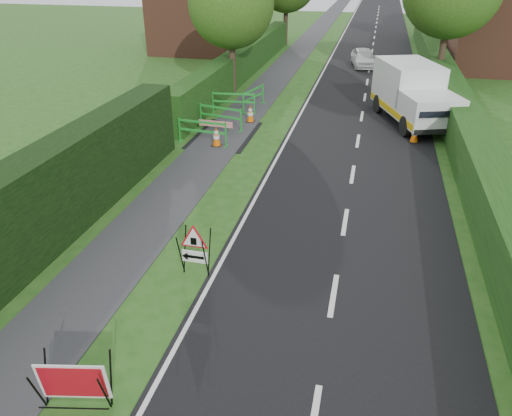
{
  "coord_description": "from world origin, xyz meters",
  "views": [
    {
      "loc": [
        2.88,
        -8.22,
        6.91
      ],
      "look_at": [
        0.26,
        2.89,
        1.01
      ],
      "focal_mm": 35.0,
      "sensor_mm": 36.0,
      "label": 1
    }
  ],
  "objects_px": {
    "red_rect_sign": "(73,383)",
    "works_van": "(413,93)",
    "triangle_sign": "(193,246)",
    "hatchback_car": "(363,58)"
  },
  "relations": [
    {
      "from": "red_rect_sign",
      "to": "hatchback_car",
      "type": "height_order",
      "value": "hatchback_car"
    },
    {
      "from": "red_rect_sign",
      "to": "works_van",
      "type": "bearing_deg",
      "value": 59.54
    },
    {
      "from": "triangle_sign",
      "to": "works_van",
      "type": "xyz_separation_m",
      "value": [
        5.45,
        13.64,
        0.53
      ]
    },
    {
      "from": "triangle_sign",
      "to": "hatchback_car",
      "type": "distance_m",
      "value": 25.56
    },
    {
      "from": "hatchback_car",
      "to": "red_rect_sign",
      "type": "bearing_deg",
      "value": -107.33
    },
    {
      "from": "triangle_sign",
      "to": "works_van",
      "type": "relative_size",
      "value": 0.2
    },
    {
      "from": "works_van",
      "to": "hatchback_car",
      "type": "xyz_separation_m",
      "value": [
        -2.59,
        11.76,
        -0.73
      ]
    },
    {
      "from": "triangle_sign",
      "to": "works_van",
      "type": "height_order",
      "value": "works_van"
    },
    {
      "from": "red_rect_sign",
      "to": "works_van",
      "type": "relative_size",
      "value": 0.22
    },
    {
      "from": "triangle_sign",
      "to": "hatchback_car",
      "type": "bearing_deg",
      "value": 84.37
    }
  ]
}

